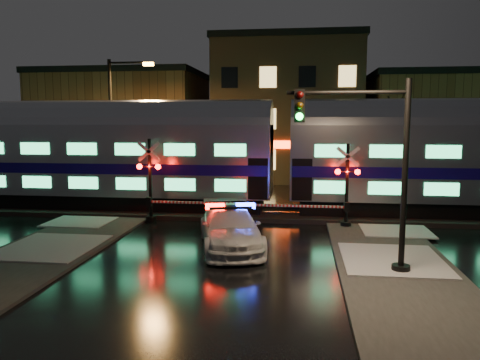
{
  "coord_description": "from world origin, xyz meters",
  "views": [
    {
      "loc": [
        3.19,
        -19.76,
        5.04
      ],
      "look_at": [
        0.3,
        2.5,
        2.2
      ],
      "focal_mm": 35.0,
      "sensor_mm": 36.0,
      "label": 1
    }
  ],
  "objects_px": {
    "crossing_signal_right": "(339,194)",
    "traffic_light": "(373,172)",
    "crossing_signal_left": "(157,189)",
    "police_car": "(230,228)",
    "streetlight": "(116,120)"
  },
  "relations": [
    {
      "from": "crossing_signal_left",
      "to": "traffic_light",
      "type": "distance_m",
      "value": 11.57
    },
    {
      "from": "crossing_signal_left",
      "to": "streetlight",
      "type": "xyz_separation_m",
      "value": [
        -4.73,
        6.69,
        3.39
      ]
    },
    {
      "from": "police_car",
      "to": "crossing_signal_right",
      "type": "relative_size",
      "value": 1.06
    },
    {
      "from": "traffic_light",
      "to": "streetlight",
      "type": "relative_size",
      "value": 0.72
    },
    {
      "from": "police_car",
      "to": "streetlight",
      "type": "relative_size",
      "value": 0.67
    },
    {
      "from": "traffic_light",
      "to": "streetlight",
      "type": "xyz_separation_m",
      "value": [
        -14.09,
        13.29,
        1.73
      ]
    },
    {
      "from": "crossing_signal_left",
      "to": "traffic_light",
      "type": "relative_size",
      "value": 0.93
    },
    {
      "from": "police_car",
      "to": "crossing_signal_right",
      "type": "height_order",
      "value": "crossing_signal_right"
    },
    {
      "from": "police_car",
      "to": "traffic_light",
      "type": "relative_size",
      "value": 0.93
    },
    {
      "from": "police_car",
      "to": "crossing_signal_right",
      "type": "distance_m",
      "value": 6.15
    },
    {
      "from": "police_car",
      "to": "traffic_light",
      "type": "bearing_deg",
      "value": -40.66
    },
    {
      "from": "crossing_signal_right",
      "to": "traffic_light",
      "type": "height_order",
      "value": "traffic_light"
    },
    {
      "from": "police_car",
      "to": "crossing_signal_left",
      "type": "xyz_separation_m",
      "value": [
        -4.28,
        4.07,
        0.91
      ]
    },
    {
      "from": "crossing_signal_right",
      "to": "police_car",
      "type": "bearing_deg",
      "value": -138.2
    },
    {
      "from": "crossing_signal_left",
      "to": "crossing_signal_right",
      "type": "bearing_deg",
      "value": -0.03
    }
  ]
}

